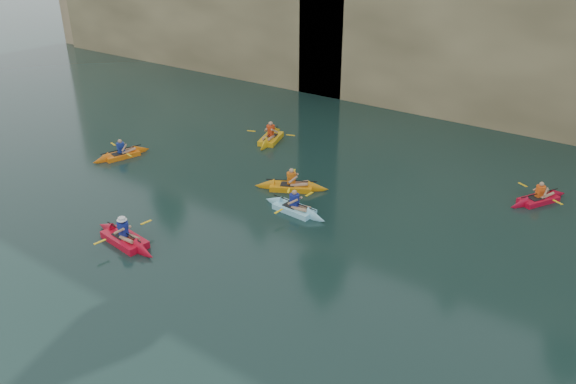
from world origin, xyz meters
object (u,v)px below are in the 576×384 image
Objects in this scene: kayaker_red_far at (538,199)px; kayaker_ltblue_near at (294,208)px; kayaker_orange at (291,186)px; main_kayaker at (125,239)px.

kayaker_ltblue_near is at bearing 159.39° from kayaker_red_far.
kayaker_red_far is (8.27, 4.60, -0.01)m from kayaker_orange.
kayaker_ltblue_near is 9.34m from kayaker_red_far.
main_kayaker is 1.16× the size of kayaker_red_far.
kayaker_red_far is (7.08, 6.08, -0.01)m from kayaker_ltblue_near.
kayaker_orange is 1.03× the size of kayaker_ltblue_near.
kayaker_orange is 1.90m from kayaker_ltblue_near.
kayaker_ltblue_near is (3.32, 5.09, -0.02)m from main_kayaker.
main_kayaker is 6.08m from kayaker_ltblue_near.
kayaker_ltblue_near is at bearing 63.86° from main_kayaker.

